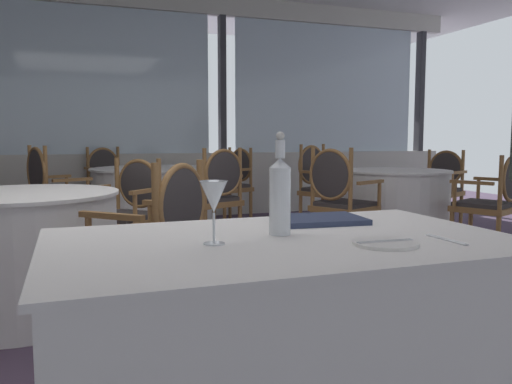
{
  "coord_description": "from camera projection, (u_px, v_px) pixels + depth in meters",
  "views": [
    {
      "loc": [
        -0.38,
        -2.75,
        1.05
      ],
      "look_at": [
        0.16,
        -1.24,
        0.88
      ],
      "focal_mm": 36.61,
      "sensor_mm": 36.0,
      "label": 1
    }
  ],
  "objects": [
    {
      "name": "background_table_3",
      "position": [
        396.0,
        206.0,
        5.22
      ],
      "size": [
        1.07,
        1.07,
        0.73
      ],
      "color": "white",
      "rests_on": "ground_plane"
    },
    {
      "name": "background_table_2",
      "position": [
        154.0,
        202.0,
        5.61
      ],
      "size": [
        1.33,
        1.33,
        0.73
      ],
      "color": "white",
      "rests_on": "ground_plane"
    },
    {
      "name": "side_plate",
      "position": [
        385.0,
        243.0,
        1.55
      ],
      "size": [
        0.2,
        0.2,
        0.01
      ],
      "primitive_type": "cylinder",
      "color": "white",
      "rests_on": "foreground_table"
    },
    {
      "name": "dinner_fork",
      "position": [
        446.0,
        240.0,
        1.62
      ],
      "size": [
        0.02,
        0.18,
        0.0
      ],
      "primitive_type": "cube",
      "rotation": [
        0.0,
        0.0,
        1.58
      ],
      "color": "silver",
      "rests_on": "foreground_table"
    },
    {
      "name": "background_table_0",
      "position": [
        23.0,
        254.0,
        3.08
      ],
      "size": [
        1.11,
        1.11,
        0.73
      ],
      "color": "white",
      "rests_on": "ground_plane"
    },
    {
      "name": "ground_plane",
      "position": [
        151.0,
        334.0,
        2.81
      ],
      "size": [
        14.28,
        14.28,
        0.0
      ],
      "primitive_type": "plane",
      "color": "#47384C"
    },
    {
      "name": "dining_chair_2_2",
      "position": [
        50.0,
        190.0,
        4.86
      ],
      "size": [
        0.6,
        0.63,
        0.98
      ],
      "rotation": [
        0.0,
        0.0,
        6.66
      ],
      "color": "olive",
      "rests_on": "ground_plane"
    },
    {
      "name": "dining_chair_0_3",
      "position": [
        161.0,
        236.0,
        2.66
      ],
      "size": [
        0.66,
        0.66,
        0.94
      ],
      "rotation": [
        0.0,
        0.0,
        8.65
      ],
      "color": "olive",
      "rests_on": "ground_plane"
    },
    {
      "name": "dining_chair_2_0",
      "position": [
        233.0,
        179.0,
        6.31
      ],
      "size": [
        0.6,
        0.63,
        0.93
      ],
      "rotation": [
        0.0,
        0.0,
        3.52
      ],
      "color": "olive",
      "rests_on": "ground_plane"
    },
    {
      "name": "wine_glass",
      "position": [
        214.0,
        198.0,
        1.54
      ],
      "size": [
        0.08,
        0.08,
        0.19
      ],
      "color": "white",
      "rests_on": "foreground_table"
    },
    {
      "name": "dining_chair_3_0",
      "position": [
        440.0,
        183.0,
        5.88
      ],
      "size": [
        0.61,
        0.64,
        0.92
      ],
      "rotation": [
        0.0,
        0.0,
        3.58
      ],
      "color": "olive",
      "rests_on": "ground_plane"
    },
    {
      "name": "menu_book",
      "position": [
        319.0,
        219.0,
        1.96
      ],
      "size": [
        0.34,
        0.27,
        0.02
      ],
      "primitive_type": "cube",
      "rotation": [
        0.0,
        0.0,
        -0.09
      ],
      "color": "#2D3856",
      "rests_on": "foreground_table"
    },
    {
      "name": "butter_knife",
      "position": [
        385.0,
        241.0,
        1.55
      ],
      "size": [
        0.18,
        0.03,
        0.0
      ],
      "primitive_type": "cube",
      "rotation": [
        0.0,
        0.0,
        -0.06
      ],
      "color": "silver",
      "rests_on": "foreground_table"
    },
    {
      "name": "foreground_table",
      "position": [
        283.0,
        349.0,
        1.69
      ],
      "size": [
        1.47,
        0.89,
        0.73
      ],
      "color": "white",
      "rests_on": "ground_plane"
    },
    {
      "name": "dining_chair_0_0",
      "position": [
        128.0,
        207.0,
        3.95
      ],
      "size": [
        0.66,
        0.66,
        0.9
      ],
      "rotation": [
        0.0,
        0.0,
        3.94
      ],
      "color": "olive",
      "rests_on": "ground_plane"
    },
    {
      "name": "dining_chair_2_3",
      "position": [
        215.0,
        191.0,
        4.78
      ],
      "size": [
        0.63,
        0.6,
        0.96
      ],
      "rotation": [
        0.0,
        0.0,
        8.23
      ],
      "color": "olive",
      "rests_on": "ground_plane"
    },
    {
      "name": "water_bottle",
      "position": [
        280.0,
        194.0,
        1.7
      ],
      "size": [
        0.07,
        0.07,
        0.34
      ],
      "color": "white",
      "rests_on": "foreground_table"
    },
    {
      "name": "dining_chair_3_1",
      "position": [
        320.0,
        181.0,
        5.88
      ],
      "size": [
        0.64,
        0.61,
        0.98
      ],
      "rotation": [
        0.0,
        0.0,
        5.15
      ],
      "color": "olive",
      "rests_on": "ground_plane"
    },
    {
      "name": "dining_chair_3_2",
      "position": [
        339.0,
        194.0,
        4.53
      ],
      "size": [
        0.61,
        0.64,
        0.97
      ],
      "rotation": [
        0.0,
        0.0,
        6.72
      ],
      "color": "olive",
      "rests_on": "ground_plane"
    },
    {
      "name": "dining_chair_2_1",
      "position": [
        108.0,
        178.0,
        6.4
      ],
      "size": [
        0.63,
        0.6,
        0.94
      ],
      "rotation": [
        0.0,
        0.0,
        5.09
      ],
      "color": "olive",
      "rests_on": "ground_plane"
    },
    {
      "name": "window_wall_far",
      "position": [
        100.0,
        129.0,
        6.55
      ],
      "size": [
        10.17,
        0.14,
        2.92
      ],
      "color": "beige",
      "rests_on": "ground_plane"
    },
    {
      "name": "dining_chair_3_3",
      "position": [
        494.0,
        197.0,
        4.53
      ],
      "size": [
        0.64,
        0.61,
        0.91
      ],
      "rotation": [
        0.0,
        0.0,
        8.29
      ],
      "color": "olive",
      "rests_on": "ground_plane"
    }
  ]
}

